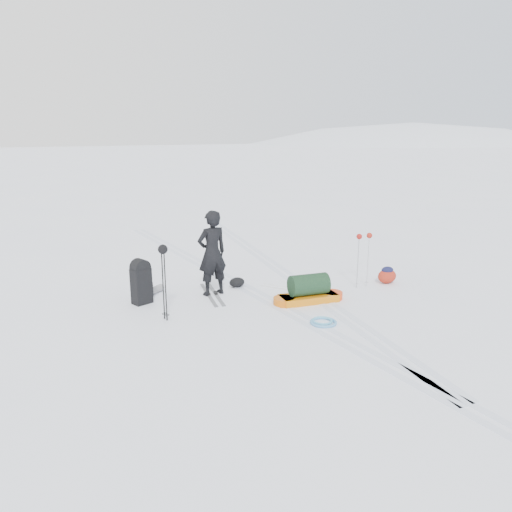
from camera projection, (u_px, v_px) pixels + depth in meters
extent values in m
plane|color=white|center=(269.00, 301.00, 10.77)|extent=(200.00, 200.00, 0.00)
ellipsoid|color=white|center=(392.00, 404.00, 146.52)|extent=(256.00, 192.00, 160.00)
cube|color=silver|center=(264.00, 301.00, 10.72)|extent=(1.40, 17.97, 0.01)
cube|color=silver|center=(274.00, 300.00, 10.82)|extent=(1.40, 17.97, 0.01)
cube|color=silver|center=(276.00, 270.00, 13.06)|extent=(2.09, 13.88, 0.01)
cube|color=silver|center=(284.00, 269.00, 13.16)|extent=(2.09, 13.88, 0.01)
imported|color=black|center=(212.00, 253.00, 10.95)|extent=(0.74, 0.54, 1.90)
cube|color=orange|center=(308.00, 298.00, 10.70)|extent=(1.29, 0.67, 0.15)
cylinder|color=#F13F0E|center=(332.00, 295.00, 10.88)|extent=(0.51, 0.51, 0.15)
cylinder|color=#D1600C|center=(284.00, 301.00, 10.51)|extent=(0.51, 0.51, 0.15)
cylinder|color=black|center=(309.00, 285.00, 10.62)|extent=(0.88, 0.56, 0.45)
cube|color=black|center=(141.00, 286.00, 10.52)|extent=(0.45, 0.38, 0.76)
cylinder|color=black|center=(140.00, 268.00, 10.42)|extent=(0.44, 0.37, 0.37)
cube|color=black|center=(149.00, 289.00, 10.70)|extent=(0.15, 0.21, 0.33)
cylinder|color=slate|center=(153.00, 291.00, 11.16)|extent=(0.59, 0.47, 0.16)
cylinder|color=black|center=(163.00, 285.00, 9.57)|extent=(0.03, 0.03, 1.39)
cylinder|color=black|center=(165.00, 286.00, 9.50)|extent=(0.03, 0.03, 1.39)
torus|color=black|center=(164.00, 314.00, 9.71)|extent=(0.13, 0.13, 0.01)
torus|color=black|center=(167.00, 315.00, 9.64)|extent=(0.13, 0.13, 0.01)
sphere|color=black|center=(163.00, 249.00, 9.35)|extent=(0.18, 0.18, 0.18)
cylinder|color=#AAADB0|center=(358.00, 263.00, 11.50)|extent=(0.02, 0.02, 1.20)
cylinder|color=silver|center=(368.00, 262.00, 11.61)|extent=(0.02, 0.02, 1.20)
torus|color=silver|center=(357.00, 284.00, 11.63)|extent=(0.09, 0.09, 0.01)
torus|color=#A2A5A9|center=(367.00, 282.00, 11.74)|extent=(0.09, 0.09, 0.01)
sphere|color=maroon|center=(359.00, 237.00, 11.35)|extent=(0.13, 0.13, 0.13)
sphere|color=maroon|center=(369.00, 236.00, 11.46)|extent=(0.13, 0.13, 0.13)
cube|color=gray|center=(216.00, 294.00, 11.18)|extent=(0.36, 1.63, 0.01)
cube|color=gray|center=(208.00, 295.00, 11.13)|extent=(0.36, 1.63, 0.01)
cube|color=black|center=(216.00, 293.00, 11.17)|extent=(0.09, 0.17, 0.05)
cube|color=black|center=(208.00, 293.00, 11.12)|extent=(0.09, 0.17, 0.05)
cube|color=silver|center=(292.00, 291.00, 11.41)|extent=(1.02, 1.31, 0.01)
cube|color=white|center=(295.00, 289.00, 11.55)|extent=(1.02, 1.31, 0.01)
cube|color=black|center=(292.00, 289.00, 11.40)|extent=(0.14, 0.16, 0.04)
cube|color=black|center=(295.00, 287.00, 11.54)|extent=(0.14, 0.16, 0.04)
torus|color=#5499CD|center=(323.00, 322.00, 9.50)|extent=(0.66, 0.66, 0.05)
torus|color=#57B1D5|center=(322.00, 321.00, 9.54)|extent=(0.52, 0.52, 0.05)
ellipsoid|color=maroon|center=(387.00, 276.00, 11.96)|extent=(0.48, 0.36, 0.34)
ellipsoid|color=black|center=(387.00, 270.00, 11.92)|extent=(0.30, 0.24, 0.17)
cylinder|color=#4F5256|center=(144.00, 299.00, 10.52)|extent=(0.08, 0.08, 0.25)
cylinder|color=slate|center=(148.00, 296.00, 10.73)|extent=(0.08, 0.08, 0.23)
cylinder|color=black|center=(144.00, 292.00, 10.49)|extent=(0.07, 0.07, 0.03)
cylinder|color=black|center=(148.00, 290.00, 10.69)|extent=(0.07, 0.07, 0.03)
ellipsoid|color=black|center=(237.00, 282.00, 11.66)|extent=(0.42, 0.34, 0.23)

